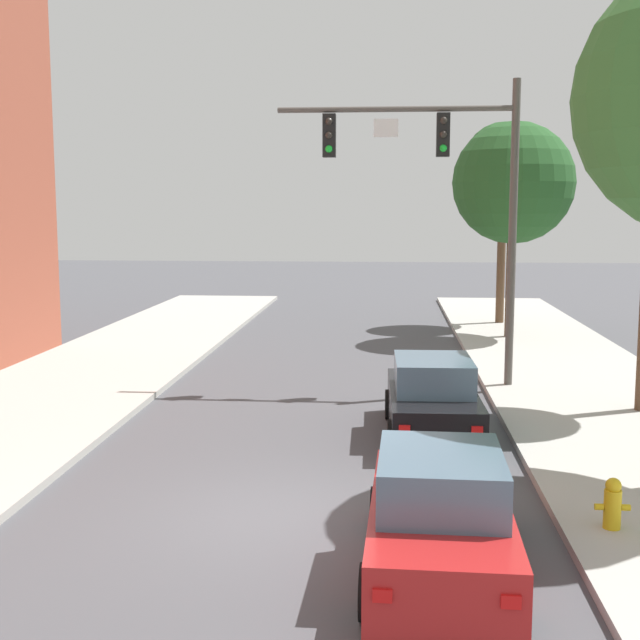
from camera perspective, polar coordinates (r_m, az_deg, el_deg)
The scene contains 7 objects.
ground_plane at distance 12.84m, azimuth -2.71°, elevation -13.20°, with size 120.00×120.00×0.00m, color #4C4C51.
traffic_signal_mast at distance 21.18m, azimuth 8.56°, elevation 9.54°, with size 5.90×0.38×7.50m.
car_lead_black at distance 17.12m, azimuth 7.60°, elevation -5.42°, with size 1.90×4.27×1.60m.
car_following_red at distance 10.85m, azimuth 8.09°, elevation -13.18°, with size 1.92×4.28×1.60m.
fire_hydrant at distance 12.57m, azimuth 19.18°, elevation -11.64°, with size 0.48×0.24×0.72m.
street_tree_third at distance 29.55m, azimuth 12.95°, elevation 9.00°, with size 4.11×4.11×7.31m.
street_tree_farthest at distance 33.18m, azimuth 12.33°, elevation 10.24°, with size 3.07×3.07×7.64m.
Camera 1 is at (1.56, -11.90, 4.56)m, focal length 47.31 mm.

